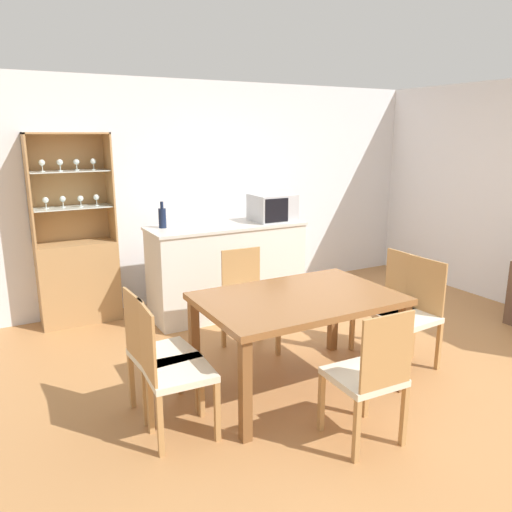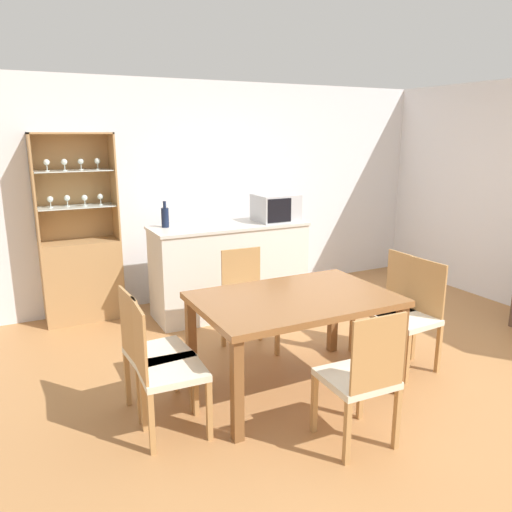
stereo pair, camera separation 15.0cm
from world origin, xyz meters
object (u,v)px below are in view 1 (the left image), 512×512
at_px(dining_chair_head_far, 248,301).
at_px(dining_chair_head_near, 369,376).
at_px(dining_chair_side_left_far, 158,354).
at_px(dining_table, 298,306).
at_px(dining_chair_side_right_near, 412,314).
at_px(dining_chair_side_right_far, 388,304).
at_px(dining_chair_side_left_near, 172,371).
at_px(microwave, 272,208).
at_px(display_cabinet, 78,268).
at_px(wine_bottle, 162,217).

xyz_separation_m(dining_chair_head_far, dining_chair_head_near, (-0.00, -1.65, 0.00)).
bearing_deg(dining_chair_head_far, dining_chair_side_left_far, 35.04).
xyz_separation_m(dining_table, dining_chair_side_right_near, (1.07, -0.15, -0.21)).
xyz_separation_m(dining_chair_side_right_far, dining_chair_head_near, (-1.07, -0.97, 0.00)).
bearing_deg(dining_chair_side_right_near, dining_chair_side_left_near, 85.68).
relative_size(dining_chair_side_left_far, microwave, 2.06).
bearing_deg(dining_chair_side_left_near, dining_chair_side_left_far, -177.17).
bearing_deg(dining_chair_side_right_near, dining_chair_side_left_far, 77.91).
bearing_deg(dining_table, microwave, 65.27).
xyz_separation_m(dining_chair_side_left_near, microwave, (1.89, 1.92, 0.68)).
bearing_deg(dining_table, dining_chair_side_left_near, -172.22).
bearing_deg(display_cabinet, dining_chair_side_right_far, -43.39).
xyz_separation_m(display_cabinet, dining_table, (1.23, -2.32, 0.09)).
xyz_separation_m(dining_table, dining_chair_head_near, (-0.00, -0.82, -0.21)).
xyz_separation_m(display_cabinet, wine_bottle, (0.82, -0.37, 0.53)).
bearing_deg(microwave, dining_chair_head_near, -107.48).
bearing_deg(dining_chair_side_right_far, dining_chair_side_right_near, 179.57).
xyz_separation_m(dining_table, dining_chair_side_left_near, (-1.07, -0.15, -0.21)).
xyz_separation_m(dining_chair_side_right_near, wine_bottle, (-1.48, 2.10, 0.65)).
bearing_deg(dining_chair_side_right_near, display_cabinet, 38.62).
bearing_deg(dining_chair_side_right_far, dining_chair_head_far, 57.35).
distance_m(dining_chair_head_far, dining_chair_side_right_far, 1.26).
bearing_deg(dining_chair_head_far, microwave, -127.89).
bearing_deg(microwave, dining_chair_head_far, -130.66).
bearing_deg(microwave, wine_bottle, 171.49).
distance_m(dining_table, dining_chair_head_far, 0.85).
bearing_deg(dining_chair_side_left_far, dining_table, 78.65).
bearing_deg(dining_chair_side_right_far, dining_table, 97.53).
distance_m(dining_chair_head_far, microwave, 1.42).
bearing_deg(microwave, dining_chair_side_right_far, -81.03).
height_order(dining_chair_side_right_near, wine_bottle, wine_bottle).
bearing_deg(dining_chair_head_near, dining_table, 91.79).
bearing_deg(dining_chair_side_right_near, dining_table, 77.93).
distance_m(dining_chair_head_near, wine_bottle, 2.88).
distance_m(dining_chair_side_left_near, wine_bottle, 2.29).
relative_size(dining_chair_side_right_far, dining_chair_head_near, 1.00).
distance_m(dining_chair_side_right_near, dining_chair_head_near, 1.27).
bearing_deg(microwave, display_cabinet, 164.81).
bearing_deg(dining_chair_side_right_far, display_cabinet, 46.21).
relative_size(dining_chair_head_far, dining_chair_side_left_far, 1.00).
xyz_separation_m(dining_chair_side_left_near, dining_chair_head_far, (1.07, 0.97, 0.00)).
bearing_deg(dining_table, display_cabinet, 117.90).
bearing_deg(dining_chair_head_near, wine_bottle, 100.20).
distance_m(dining_chair_side_right_near, microwave, 2.05).
relative_size(display_cabinet, dining_chair_side_left_near, 2.12).
relative_size(dining_chair_side_left_far, wine_bottle, 3.37).
relative_size(dining_chair_side_left_near, wine_bottle, 3.37).
height_order(dining_chair_side_right_far, microwave, microwave).
xyz_separation_m(display_cabinet, microwave, (2.05, -0.56, 0.57)).
bearing_deg(display_cabinet, dining_chair_head_near, -68.67).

